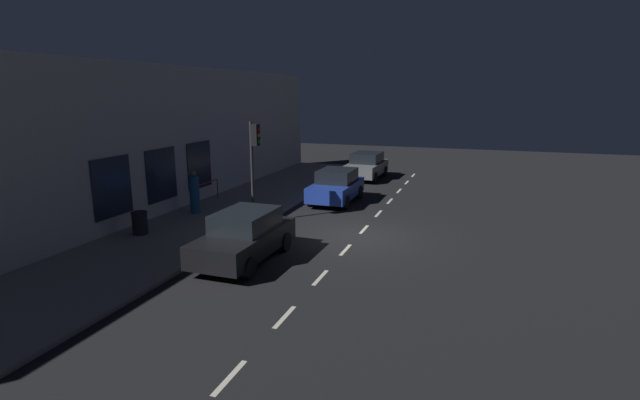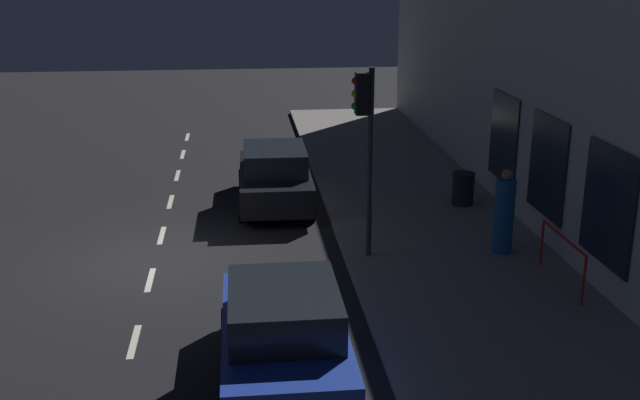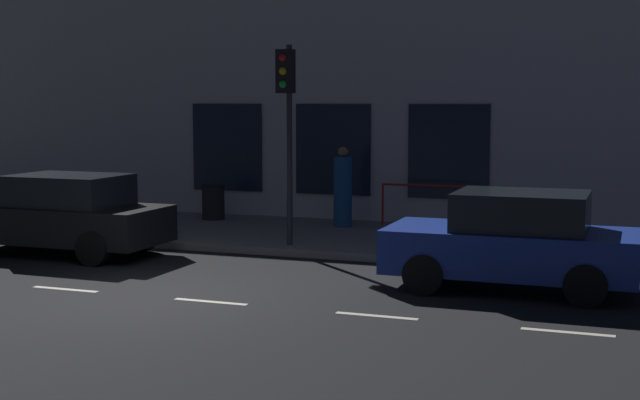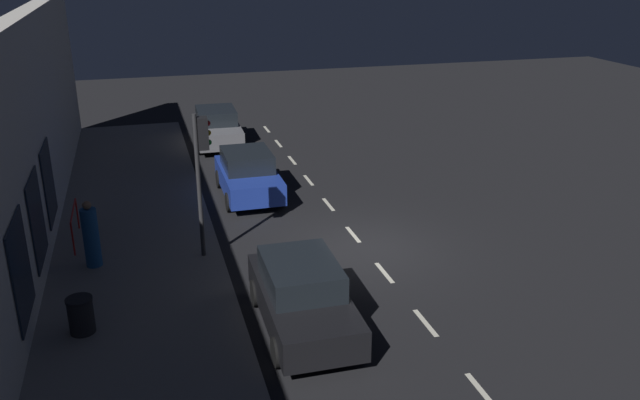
# 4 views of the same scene
# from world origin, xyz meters

# --- Properties ---
(ground_plane) EXTENTS (60.00, 60.00, 0.00)m
(ground_plane) POSITION_xyz_m (0.00, 0.00, 0.00)
(ground_plane) COLOR black
(sidewalk) EXTENTS (4.50, 32.00, 0.15)m
(sidewalk) POSITION_xyz_m (6.25, 0.00, 0.07)
(sidewalk) COLOR gray
(sidewalk) RESTS_ON ground
(building_facade) EXTENTS (0.65, 32.00, 6.33)m
(building_facade) POSITION_xyz_m (8.80, 0.00, 3.16)
(building_facade) COLOR beige
(building_facade) RESTS_ON ground
(lane_centre_line) EXTENTS (0.12, 27.20, 0.01)m
(lane_centre_line) POSITION_xyz_m (0.00, -1.00, 0.00)
(lane_centre_line) COLOR beige
(lane_centre_line) RESTS_ON ground
(traffic_light) EXTENTS (0.46, 0.32, 3.95)m
(traffic_light) POSITION_xyz_m (4.37, -0.48, 2.99)
(traffic_light) COLOR #2D2D30
(traffic_light) RESTS_ON sidewalk
(parked_car_0) EXTENTS (1.92, 3.92, 1.58)m
(parked_car_0) POSITION_xyz_m (2.42, -5.15, 0.79)
(parked_car_0) COLOR #1E389E
(parked_car_0) RESTS_ON ground
(parked_car_1) EXTENTS (2.04, 4.17, 1.58)m
(parked_car_1) POSITION_xyz_m (2.60, -11.96, 0.79)
(parked_car_1) COLOR slate
(parked_car_1) RESTS_ON ground
(parked_car_2) EXTENTS (1.91, 4.14, 1.58)m
(parked_car_2) POSITION_xyz_m (2.74, 3.58, 0.79)
(parked_car_2) COLOR black
(parked_car_2) RESTS_ON ground
(pedestrian_0) EXTENTS (0.58, 0.58, 1.82)m
(pedestrian_0) POSITION_xyz_m (7.35, -0.63, 0.99)
(pedestrian_0) COLOR #1E5189
(pedestrian_0) RESTS_ON sidewalk
(trash_bin) EXTENTS (0.57, 0.57, 0.83)m
(trash_bin) POSITION_xyz_m (7.47, 2.72, 0.57)
(trash_bin) COLOR black
(trash_bin) RESTS_ON sidewalk
(red_railing) EXTENTS (0.05, 2.00, 0.97)m
(red_railing) POSITION_xyz_m (7.89, -2.40, 0.87)
(red_railing) COLOR red
(red_railing) RESTS_ON sidewalk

